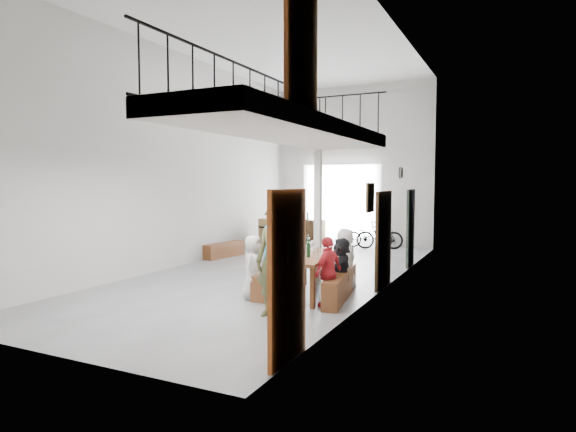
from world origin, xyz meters
The scene contains 24 objects.
floor centered at (0.00, 0.00, 0.00)m, with size 12.00×12.00×0.00m, color slate.
room_walls centered at (0.00, 0.00, 3.55)m, with size 12.00×12.00×12.00m.
gateway_portal centered at (-0.40, 5.94, 1.40)m, with size 2.80×0.08×2.80m, color white.
right_wall_decor centered at (2.70, -1.87, 1.74)m, with size 0.07×8.28×5.07m.
balcony centered at (1.98, -3.13, 2.96)m, with size 1.52×5.62×4.00m.
tasting_table centered at (1.59, -1.65, 0.71)m, with size 1.07×2.19×0.79m.
bench_inner centered at (0.95, -1.56, 0.23)m, with size 0.33×2.04×0.47m, color brown.
bench_wall centered at (2.22, -1.59, 0.25)m, with size 0.28×2.16×0.50m, color brown.
tableware centered at (1.55, -1.56, 0.93)m, with size 0.60×1.05×0.35m.
side_bench centered at (-2.50, 1.70, 0.21)m, with size 0.33×1.50×0.42m, color brown.
oak_barrel centered at (-2.05, 3.63, 0.50)m, with size 0.69×0.69×1.01m.
serving_counter centered at (-1.75, 5.65, 0.42)m, with size 1.60×0.45×0.85m, color #392614.
counter_bottles centered at (-1.75, 5.65, 0.99)m, with size 1.37×0.11×0.28m.
guest_left_a centered at (0.76, -2.33, 0.60)m, with size 0.58×0.38×1.20m, color silver.
guest_left_b centered at (0.82, -1.72, 0.67)m, with size 0.49×0.32×1.34m, color teal.
guest_left_c centered at (0.89, -1.20, 0.60)m, with size 0.59×0.46×1.21m, color silver.
guest_left_d centered at (0.80, -0.84, 0.54)m, with size 0.70×0.40×1.09m, color teal.
guest_right_a centered at (2.23, -2.27, 0.62)m, with size 0.73×0.30×1.24m, color red.
guest_right_b centered at (2.22, -1.53, 0.57)m, with size 1.06×0.34×1.14m, color black.
guest_right_c centered at (2.08, -0.92, 0.63)m, with size 0.61×0.40×1.26m, color silver.
host_standing centered at (1.67, -3.23, 0.90)m, with size 0.66×0.43×1.80m, color brown.
potted_plant centered at (2.45, 0.63, 0.19)m, with size 0.34×0.30×0.38m, color #1D5322.
bicycle_near centered at (0.73, 5.55, 0.41)m, with size 0.54×1.56×0.82m, color black.
bicycle_far centered at (1.16, 5.28, 0.45)m, with size 0.43×1.51×0.91m, color black.
Camera 1 is at (5.17, -10.07, 2.18)m, focal length 30.00 mm.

